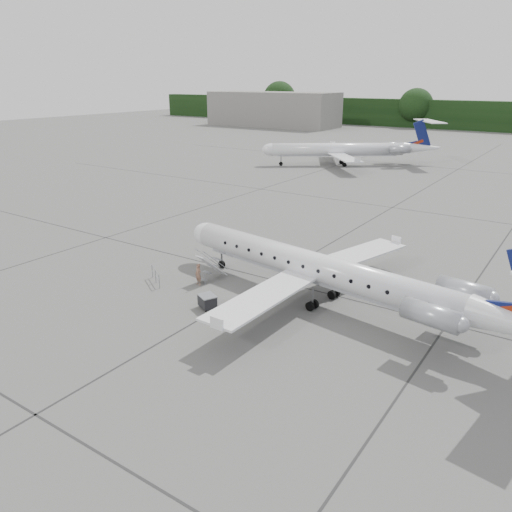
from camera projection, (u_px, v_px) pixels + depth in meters
The scene contains 8 objects.
ground at pixel (277, 315), 30.75m from camera, with size 320.00×320.00×0.00m, color #5D5D5A.
terminal_building at pixel (273, 109), 151.84m from camera, with size 40.00×14.00×10.00m, color slate.
main_regional_jet at pixel (314, 253), 31.83m from camera, with size 25.64×18.46×6.57m, color silver, non-canonical shape.
airstair at pixel (212, 266), 35.87m from camera, with size 0.85×2.30×2.06m, color silver, non-canonical shape.
passenger at pixel (198, 274), 35.06m from camera, with size 0.57×0.37×1.56m, color brown.
safety_railing at pixel (156, 276), 35.48m from camera, with size 2.20×0.08×1.00m, color gray, non-canonical shape.
baggage_cart at pixel (207, 301), 31.55m from camera, with size 1.09×0.89×0.95m, color black, non-canonical shape.
bg_regional_left at pixel (338, 143), 82.68m from camera, with size 28.12×20.25×7.38m, color silver, non-canonical shape.
Camera 1 is at (14.48, -23.70, 13.76)m, focal length 35.00 mm.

